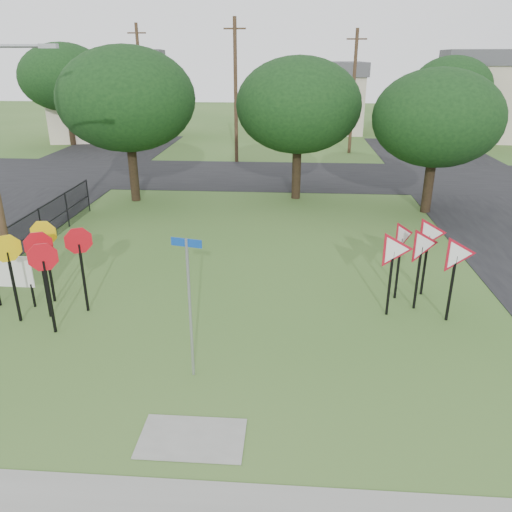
{
  "coord_description": "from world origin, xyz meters",
  "views": [
    {
      "loc": [
        1.75,
        -9.78,
        6.77
      ],
      "look_at": [
        0.83,
        3.0,
        1.6
      ],
      "focal_mm": 35.0,
      "sensor_mm": 36.0,
      "label": 1
    }
  ],
  "objects": [
    {
      "name": "far_pole_c",
      "position": [
        -10.0,
        30.0,
        4.6
      ],
      "size": [
        1.4,
        0.24,
        9.0
      ],
      "color": "#4A3522",
      "rests_on": "ground"
    },
    {
      "name": "street_name_sign",
      "position": [
        -0.35,
        -0.36,
        1.87
      ],
      "size": [
        0.67,
        0.17,
        3.3
      ],
      "color": "#989BA0",
      "rests_on": "ground"
    },
    {
      "name": "far_pole_a",
      "position": [
        -2.0,
        24.0,
        4.6
      ],
      "size": [
        1.4,
        0.24,
        9.0
      ],
      "color": "#4A3522",
      "rests_on": "ground"
    },
    {
      "name": "yield_sign_cluster",
      "position": [
        5.35,
        3.37,
        1.84
      ],
      "size": [
        2.67,
        1.86,
        2.5
      ],
      "color": "black",
      "rests_on": "ground"
    },
    {
      "name": "tree_far_left",
      "position": [
        -16.0,
        30.0,
        5.17
      ],
      "size": [
        6.8,
        6.8,
        7.73
      ],
      "color": "#2E2114",
      "rests_on": "ground"
    },
    {
      "name": "ground",
      "position": [
        0.0,
        0.0,
        0.0
      ],
      "size": [
        140.0,
        140.0,
        0.0
      ],
      "primitive_type": "plane",
      "color": "#365C22"
    },
    {
      "name": "house_left",
      "position": [
        -14.0,
        34.0,
        3.65
      ],
      "size": [
        10.58,
        8.88,
        7.2
      ],
      "color": "beige",
      "rests_on": "ground"
    },
    {
      "name": "curb_pad",
      "position": [
        0.0,
        -2.4,
        0.01
      ],
      "size": [
        2.0,
        1.2,
        0.02
      ],
      "primitive_type": "cube",
      "color": "gray",
      "rests_on": "ground"
    },
    {
      "name": "fence_run",
      "position": [
        -7.6,
        6.25,
        0.78
      ],
      "size": [
        0.05,
        11.55,
        1.5
      ],
      "color": "black",
      "rests_on": "ground"
    },
    {
      "name": "street_far",
      "position": [
        0.0,
        20.0,
        0.01
      ],
      "size": [
        60.0,
        8.0,
        0.02
      ],
      "primitive_type": "cube",
      "color": "black",
      "rests_on": "ground"
    },
    {
      "name": "house_right",
      "position": [
        18.0,
        36.0,
        3.65
      ],
      "size": [
        8.3,
        8.3,
        7.2
      ],
      "color": "beige",
      "rests_on": "ground"
    },
    {
      "name": "far_pole_b",
      "position": [
        6.0,
        28.0,
        4.35
      ],
      "size": [
        1.4,
        0.24,
        8.5
      ],
      "color": "#4A3522",
      "rests_on": "ground"
    },
    {
      "name": "info_board",
      "position": [
        -6.08,
        2.58,
        1.04
      ],
      "size": [
        1.25,
        0.05,
        1.56
      ],
      "color": "black",
      "rests_on": "ground"
    },
    {
      "name": "tree_near_right",
      "position": [
        8.0,
        13.0,
        4.22
      ],
      "size": [
        5.6,
        5.6,
        6.33
      ],
      "color": "#2E2114",
      "rests_on": "ground"
    },
    {
      "name": "tree_near_mid",
      "position": [
        2.0,
        15.0,
        4.54
      ],
      "size": [
        6.0,
        6.0,
        6.8
      ],
      "color": "#2E2114",
      "rests_on": "ground"
    },
    {
      "name": "stop_sign_cluster",
      "position": [
        -4.77,
        2.1,
        1.86
      ],
      "size": [
        2.29,
        1.93,
        2.51
      ],
      "color": "black",
      "rests_on": "ground"
    },
    {
      "name": "tree_near_left",
      "position": [
        -6.0,
        14.0,
        4.86
      ],
      "size": [
        6.4,
        6.4,
        7.27
      ],
      "color": "#2E2114",
      "rests_on": "ground"
    },
    {
      "name": "house_mid",
      "position": [
        4.0,
        40.0,
        3.15
      ],
      "size": [
        8.4,
        8.4,
        6.2
      ],
      "color": "beige",
      "rests_on": "ground"
    },
    {
      "name": "tree_far_right",
      "position": [
        14.0,
        32.0,
        4.54
      ],
      "size": [
        6.0,
        6.0,
        6.8
      ],
      "color": "#2E2114",
      "rests_on": "ground"
    }
  ]
}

